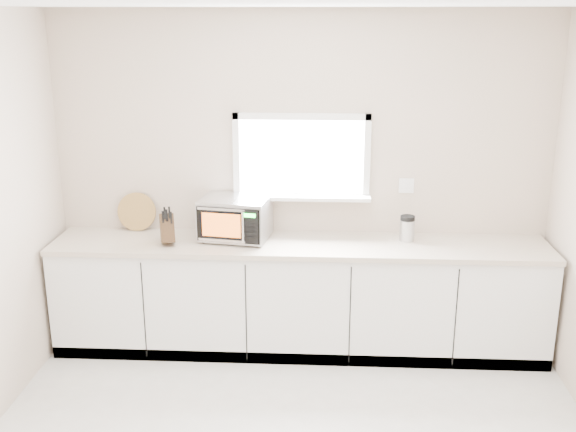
{
  "coord_description": "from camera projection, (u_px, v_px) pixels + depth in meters",
  "views": [
    {
      "loc": [
        0.19,
        -3.33,
        2.65
      ],
      "look_at": [
        -0.08,
        1.55,
        1.18
      ],
      "focal_mm": 42.0,
      "sensor_mm": 36.0,
      "label": 1
    }
  ],
  "objects": [
    {
      "name": "knife_block",
      "position": [
        167.0,
        227.0,
        5.24
      ],
      "size": [
        0.16,
        0.24,
        0.32
      ],
      "rotation": [
        0.0,
        0.0,
        0.31
      ],
      "color": "#402B16",
      "rests_on": "countertop"
    },
    {
      "name": "back_wall",
      "position": [
        301.0,
        179.0,
        5.47
      ],
      "size": [
        4.0,
        0.17,
        2.7
      ],
      "color": "#B6A491",
      "rests_on": "ground"
    },
    {
      "name": "countertop",
      "position": [
        300.0,
        245.0,
        5.31
      ],
      "size": [
        3.92,
        0.64,
        0.04
      ],
      "primitive_type": "cube",
      "color": "beige",
      "rests_on": "cabinets"
    },
    {
      "name": "coffee_grinder",
      "position": [
        407.0,
        228.0,
        5.33
      ],
      "size": [
        0.15,
        0.15,
        0.21
      ],
      "rotation": [
        0.0,
        0.0,
        0.31
      ],
      "color": "#B3B5BA",
      "rests_on": "countertop"
    },
    {
      "name": "cutting_board",
      "position": [
        137.0,
        212.0,
        5.57
      ],
      "size": [
        0.32,
        0.08,
        0.32
      ],
      "primitive_type": "cylinder",
      "rotation": [
        1.4,
        0.0,
        0.0
      ],
      "color": "#A0773D",
      "rests_on": "countertop"
    },
    {
      "name": "cabinets",
      "position": [
        299.0,
        298.0,
        5.46
      ],
      "size": [
        3.92,
        0.6,
        0.88
      ],
      "primitive_type": "cube",
      "color": "silver",
      "rests_on": "ground"
    },
    {
      "name": "microwave",
      "position": [
        235.0,
        218.0,
        5.35
      ],
      "size": [
        0.58,
        0.49,
        0.34
      ],
      "rotation": [
        0.0,
        0.0,
        -0.16
      ],
      "color": "black",
      "rests_on": "countertop"
    }
  ]
}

